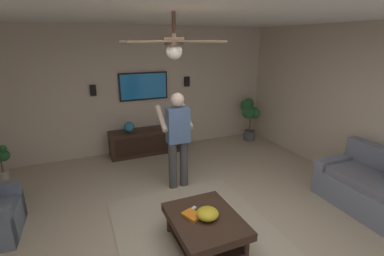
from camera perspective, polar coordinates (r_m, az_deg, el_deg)
name	(u,v)px	position (r m, az deg, el deg)	size (l,w,h in m)	color
ground_plane	(205,240)	(3.86, 2.64, -21.71)	(8.13, 8.13, 0.00)	tan
wall_back_tv	(138,91)	(6.35, -10.89, 7.45)	(0.10, 6.42, 2.72)	#BCA893
ceiling_slab	(209,4)	(3.01, 3.44, 23.83)	(6.98, 6.42, 0.10)	white
area_rug	(198,234)	(3.93, 1.27, -20.75)	(2.47, 2.02, 0.01)	tan
coffee_table	(205,224)	(3.61, 2.69, -18.94)	(1.00, 0.80, 0.40)	#332116
media_console	(149,141)	(6.34, -8.70, -2.64)	(0.45, 1.70, 0.55)	#332116
tv	(144,86)	(6.27, -9.77, 8.35)	(0.05, 1.06, 0.60)	black
person_standing	(178,135)	(4.64, -2.94, -1.44)	(0.54, 0.54, 1.64)	#3F3F3F
potted_plant_tall	(249,114)	(7.14, 11.55, 2.87)	(0.43, 0.46, 1.05)	#4C4C51
potted_plant_short	(2,158)	(6.13, -34.02, -5.12)	(0.22, 0.27, 0.65)	#B7B2A8
bowl	(207,214)	(3.50, 3.15, -16.93)	(0.27, 0.27, 0.12)	gold
remote_white	(192,210)	(3.65, 0.00, -16.24)	(0.15, 0.04, 0.02)	white
book	(192,215)	(3.54, 0.00, -17.28)	(0.22, 0.16, 0.04)	orange
vase_round	(129,127)	(6.12, -12.63, 0.18)	(0.22, 0.22, 0.22)	teal
wall_speaker_left	(187,81)	(6.59, -1.05, 9.41)	(0.06, 0.12, 0.22)	black
wall_speaker_right	(93,90)	(6.13, -19.41, 7.22)	(0.06, 0.12, 0.22)	black
ceiling_fan	(175,44)	(2.94, -3.37, 16.58)	(1.17, 1.17, 0.46)	#4C3828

